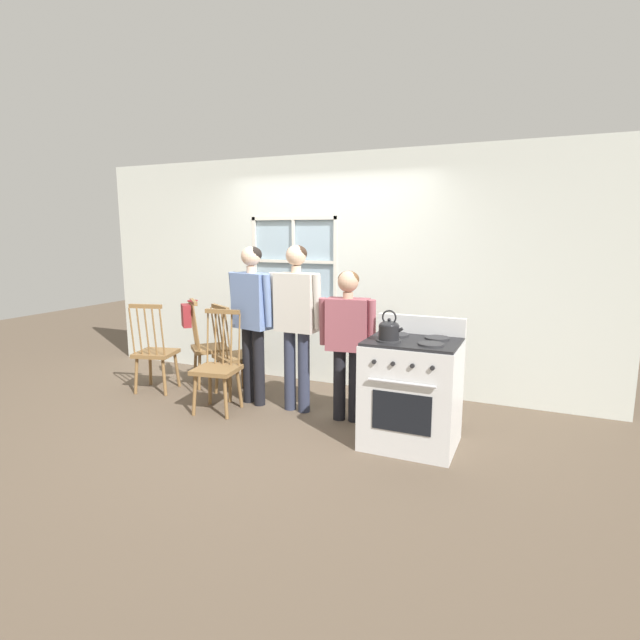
{
  "coord_description": "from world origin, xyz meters",
  "views": [
    {
      "loc": [
        2.28,
        -4.03,
        1.81
      ],
      "look_at": [
        0.42,
        0.17,
        1.0
      ],
      "focal_mm": 28.0,
      "sensor_mm": 36.0,
      "label": 1
    }
  ],
  "objects_px": {
    "stove": "(411,392)",
    "potted_plant": "(282,298)",
    "chair_center_cluster": "(218,368)",
    "handbag": "(186,315)",
    "person_elderly_left": "(252,310)",
    "kettle": "(389,329)",
    "chair_near_wall": "(155,353)",
    "chair_by_window": "(208,348)",
    "person_adult_right": "(348,332)",
    "person_teen_center": "(296,312)",
    "chair_near_stove": "(234,356)"
  },
  "relations": [
    {
      "from": "chair_by_window",
      "to": "handbag",
      "type": "bearing_deg",
      "value": 90.0
    },
    {
      "from": "person_adult_right",
      "to": "handbag",
      "type": "distance_m",
      "value": 2.12
    },
    {
      "from": "person_teen_center",
      "to": "stove",
      "type": "distance_m",
      "value": 1.43
    },
    {
      "from": "stove",
      "to": "person_adult_right",
      "type": "bearing_deg",
      "value": 156.25
    },
    {
      "from": "chair_near_stove",
      "to": "person_adult_right",
      "type": "bearing_deg",
      "value": -157.35
    },
    {
      "from": "person_elderly_left",
      "to": "potted_plant",
      "type": "relative_size",
      "value": 5.16
    },
    {
      "from": "chair_center_cluster",
      "to": "chair_near_stove",
      "type": "distance_m",
      "value": 0.5
    },
    {
      "from": "stove",
      "to": "potted_plant",
      "type": "height_order",
      "value": "potted_plant"
    },
    {
      "from": "chair_near_wall",
      "to": "chair_center_cluster",
      "type": "bearing_deg",
      "value": 152.4
    },
    {
      "from": "person_adult_right",
      "to": "potted_plant",
      "type": "xyz_separation_m",
      "value": [
        -1.23,
        1.0,
        0.14
      ]
    },
    {
      "from": "potted_plant",
      "to": "handbag",
      "type": "relative_size",
      "value": 1.05
    },
    {
      "from": "stove",
      "to": "handbag",
      "type": "xyz_separation_m",
      "value": [
        -2.8,
        0.56,
        0.39
      ]
    },
    {
      "from": "chair_near_stove",
      "to": "stove",
      "type": "distance_m",
      "value": 2.19
    },
    {
      "from": "chair_near_wall",
      "to": "stove",
      "type": "distance_m",
      "value": 3.06
    },
    {
      "from": "stove",
      "to": "handbag",
      "type": "bearing_deg",
      "value": 168.63
    },
    {
      "from": "chair_by_window",
      "to": "handbag",
      "type": "height_order",
      "value": "same"
    },
    {
      "from": "kettle",
      "to": "stove",
      "type": "bearing_deg",
      "value": 37.2
    },
    {
      "from": "person_adult_right",
      "to": "kettle",
      "type": "distance_m",
      "value": 0.7
    },
    {
      "from": "chair_by_window",
      "to": "person_teen_center",
      "type": "relative_size",
      "value": 0.61
    },
    {
      "from": "chair_near_stove",
      "to": "chair_center_cluster",
      "type": "bearing_deg",
      "value": 135.15
    },
    {
      "from": "chair_near_stove",
      "to": "kettle",
      "type": "relative_size",
      "value": 4.19
    },
    {
      "from": "chair_by_window",
      "to": "kettle",
      "type": "distance_m",
      "value": 2.67
    },
    {
      "from": "chair_near_wall",
      "to": "kettle",
      "type": "height_order",
      "value": "kettle"
    },
    {
      "from": "kettle",
      "to": "potted_plant",
      "type": "height_order",
      "value": "potted_plant"
    },
    {
      "from": "person_adult_right",
      "to": "person_teen_center",
      "type": "bearing_deg",
      "value": 168.0
    },
    {
      "from": "person_adult_right",
      "to": "potted_plant",
      "type": "bearing_deg",
      "value": 133.84
    },
    {
      "from": "stove",
      "to": "potted_plant",
      "type": "xyz_separation_m",
      "value": [
        -1.94,
        1.31,
        0.55
      ]
    },
    {
      "from": "person_adult_right",
      "to": "chair_near_stove",
      "type": "bearing_deg",
      "value": 164.8
    },
    {
      "from": "chair_center_cluster",
      "to": "person_elderly_left",
      "type": "xyz_separation_m",
      "value": [
        0.21,
        0.34,
        0.56
      ]
    },
    {
      "from": "stove",
      "to": "potted_plant",
      "type": "distance_m",
      "value": 2.4
    },
    {
      "from": "chair_near_wall",
      "to": "stove",
      "type": "relative_size",
      "value": 0.95
    },
    {
      "from": "person_adult_right",
      "to": "handbag",
      "type": "bearing_deg",
      "value": 165.89
    },
    {
      "from": "kettle",
      "to": "person_teen_center",
      "type": "bearing_deg",
      "value": 155.95
    },
    {
      "from": "potted_plant",
      "to": "chair_center_cluster",
      "type": "bearing_deg",
      "value": -92.83
    },
    {
      "from": "person_elderly_left",
      "to": "person_teen_center",
      "type": "bearing_deg",
      "value": 13.31
    },
    {
      "from": "stove",
      "to": "kettle",
      "type": "relative_size",
      "value": 4.39
    },
    {
      "from": "person_adult_right",
      "to": "chair_center_cluster",
      "type": "bearing_deg",
      "value": -174.76
    },
    {
      "from": "chair_by_window",
      "to": "chair_near_wall",
      "type": "relative_size",
      "value": 1.0
    },
    {
      "from": "kettle",
      "to": "handbag",
      "type": "height_order",
      "value": "kettle"
    },
    {
      "from": "person_teen_center",
      "to": "kettle",
      "type": "bearing_deg",
      "value": -21.19
    },
    {
      "from": "person_teen_center",
      "to": "handbag",
      "type": "distance_m",
      "value": 1.56
    },
    {
      "from": "chair_by_window",
      "to": "potted_plant",
      "type": "bearing_deg",
      "value": -96.21
    },
    {
      "from": "person_elderly_left",
      "to": "potted_plant",
      "type": "bearing_deg",
      "value": 113.26
    },
    {
      "from": "potted_plant",
      "to": "chair_near_wall",
      "type": "bearing_deg",
      "value": -137.03
    },
    {
      "from": "kettle",
      "to": "person_elderly_left",
      "type": "bearing_deg",
      "value": 162.89
    },
    {
      "from": "chair_by_window",
      "to": "person_teen_center",
      "type": "height_order",
      "value": "person_teen_center"
    },
    {
      "from": "handbag",
      "to": "person_elderly_left",
      "type": "bearing_deg",
      "value": -11.06
    },
    {
      "from": "chair_near_wall",
      "to": "chair_center_cluster",
      "type": "height_order",
      "value": "same"
    },
    {
      "from": "potted_plant",
      "to": "person_teen_center",
      "type": "bearing_deg",
      "value": -54.85
    },
    {
      "from": "chair_near_stove",
      "to": "person_elderly_left",
      "type": "xyz_separation_m",
      "value": [
        0.34,
        -0.14,
        0.56
      ]
    }
  ]
}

